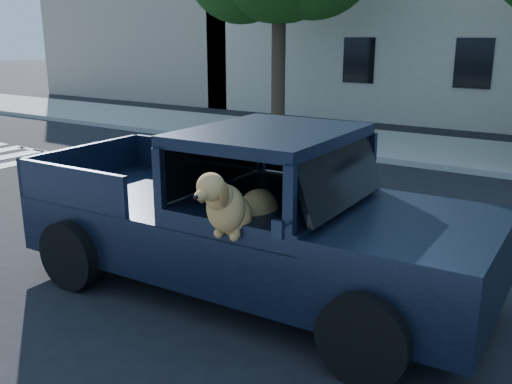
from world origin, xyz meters
TOP-DOWN VIEW (x-y plane):
  - ground at (0.00, 0.00)m, footprint 120.00×120.00m
  - far_sidewalk at (0.00, 9.20)m, footprint 60.00×4.00m
  - lane_stripes at (2.00, 3.40)m, footprint 21.60×0.14m
  - building_left at (-15.00, 16.50)m, footprint 12.00×6.00m
  - pickup_truck at (1.85, -0.64)m, footprint 5.82×3.01m

SIDE VIEW (x-z plane):
  - ground at x=0.00m, z-range 0.00..0.00m
  - lane_stripes at x=2.00m, z-range 0.00..0.01m
  - far_sidewalk at x=0.00m, z-range 0.00..0.15m
  - pickup_truck at x=1.85m, z-range -0.33..1.72m
  - building_left at x=-15.00m, z-range 0.00..8.00m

